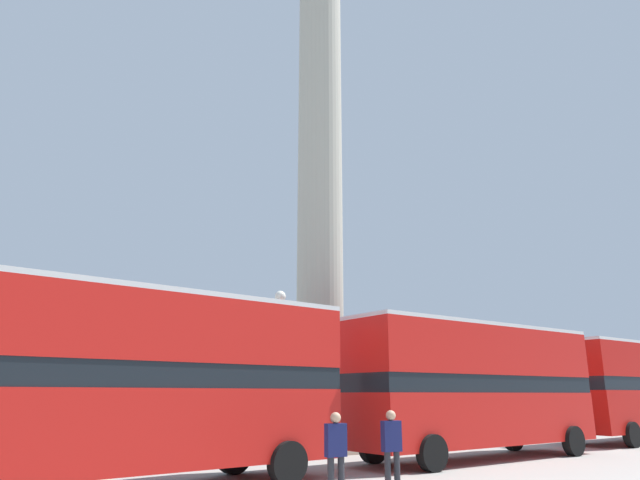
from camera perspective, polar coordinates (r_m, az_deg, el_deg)
ground_plane at (r=23.37m, az=0.00°, el=-20.25°), size 200.00×200.00×0.00m
monument_column at (r=24.71m, az=0.00°, el=4.49°), size 4.55×4.55×26.55m
bus_a at (r=20.54m, az=15.23°, el=-13.70°), size 10.14×2.92×4.37m
bus_b at (r=13.71m, az=-20.14°, el=-12.82°), size 11.40×3.40×4.39m
bus_c at (r=31.00m, az=29.18°, el=-12.70°), size 10.52×2.98×4.35m
equestrian_statue at (r=33.00m, az=11.88°, el=-15.23°), size 3.77×3.19×6.18m
street_lamp at (r=18.84m, az=-4.13°, el=-12.97°), size 0.37×0.37×5.40m
pedestrian_near_lamp at (r=13.65m, az=7.18°, el=-19.70°), size 0.47×0.25×1.72m
pedestrian_by_plinth at (r=12.52m, az=1.59°, el=-20.27°), size 0.47×0.23×1.71m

